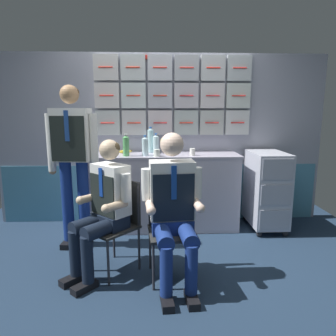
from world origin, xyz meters
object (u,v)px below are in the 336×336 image
(crew_member_left, at_px, (104,204))
(crew_member_center, at_px, (173,203))
(service_trolley, at_px, (266,188))
(coffee_cup_spare, at_px, (157,153))
(folding_chair_center, at_px, (171,219))
(crew_member_standing, at_px, (73,153))
(snack_banana, at_px, (125,151))
(water_bottle_blue_cap, at_px, (151,140))
(folding_chair_left, at_px, (118,215))

(crew_member_left, relative_size, crew_member_center, 0.95)
(crew_member_left, bearing_deg, service_trolley, 28.97)
(crew_member_left, xyz_separation_m, crew_member_center, (0.60, -0.16, 0.05))
(crew_member_center, height_order, coffee_cup_spare, crew_member_center)
(folding_chair_center, relative_size, crew_member_center, 0.65)
(crew_member_standing, xyz_separation_m, snack_banana, (0.49, 0.61, -0.08))
(water_bottle_blue_cap, xyz_separation_m, coffee_cup_spare, (0.07, -0.33, -0.11))
(folding_chair_left, relative_size, coffee_cup_spare, 10.39)
(folding_chair_center, distance_m, snack_banana, 1.39)
(crew_member_left, distance_m, crew_member_standing, 0.82)
(folding_chair_center, xyz_separation_m, crew_member_standing, (-0.99, 0.61, 0.52))
(folding_chair_left, xyz_separation_m, crew_member_standing, (-0.51, 0.49, 0.52))
(crew_member_left, distance_m, water_bottle_blue_cap, 1.40)
(snack_banana, bearing_deg, crew_member_center, -69.64)
(crew_member_standing, bearing_deg, coffee_cup_spare, 20.36)
(service_trolley, distance_m, coffee_cup_spare, 1.42)
(service_trolley, xyz_separation_m, folding_chair_center, (-1.23, -1.01, -0.01))
(crew_member_center, height_order, snack_banana, crew_member_center)
(folding_chair_left, xyz_separation_m, snack_banana, (-0.02, 1.10, 0.44))
(service_trolley, height_order, snack_banana, snack_banana)
(coffee_cup_spare, xyz_separation_m, snack_banana, (-0.39, 0.29, -0.02))
(water_bottle_blue_cap, bearing_deg, crew_member_standing, -140.65)
(folding_chair_left, distance_m, crew_member_left, 0.22)
(folding_chair_left, distance_m, coffee_cup_spare, 1.01)
(crew_member_left, xyz_separation_m, water_bottle_blue_cap, (0.41, 1.27, 0.42))
(crew_member_center, distance_m, water_bottle_blue_cap, 1.49)
(water_bottle_blue_cap, distance_m, snack_banana, 0.35)
(service_trolley, xyz_separation_m, coffee_cup_spare, (-1.34, -0.07, 0.46))
(crew_member_left, xyz_separation_m, folding_chair_center, (0.59, -0.00, -0.15))
(folding_chair_center, bearing_deg, service_trolley, 39.29)
(service_trolley, distance_m, crew_member_left, 2.09)
(coffee_cup_spare, bearing_deg, snack_banana, 143.75)
(service_trolley, distance_m, water_bottle_blue_cap, 1.55)
(folding_chair_left, relative_size, crew_member_standing, 0.48)
(folding_chair_left, xyz_separation_m, crew_member_left, (-0.11, -0.12, 0.15))
(crew_member_standing, bearing_deg, service_trolley, 10.17)
(service_trolley, relative_size, crew_member_standing, 0.56)
(crew_member_standing, bearing_deg, crew_member_center, -37.53)
(crew_member_center, height_order, crew_member_standing, crew_member_standing)
(crew_member_center, xyz_separation_m, crew_member_standing, (-1.00, 0.77, 0.32))
(crew_member_left, relative_size, folding_chair_center, 1.47)
(crew_member_center, bearing_deg, crew_member_standing, 142.47)
(crew_member_center, bearing_deg, service_trolley, 43.69)
(folding_chair_left, height_order, crew_member_left, crew_member_left)
(crew_member_standing, bearing_deg, crew_member_left, -56.78)
(folding_chair_left, xyz_separation_m, crew_member_center, (0.49, -0.28, 0.20))
(crew_member_standing, height_order, water_bottle_blue_cap, crew_member_standing)
(folding_chair_left, distance_m, folding_chair_center, 0.49)
(folding_chair_left, height_order, water_bottle_blue_cap, water_bottle_blue_cap)
(service_trolley, bearing_deg, folding_chair_left, -152.51)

